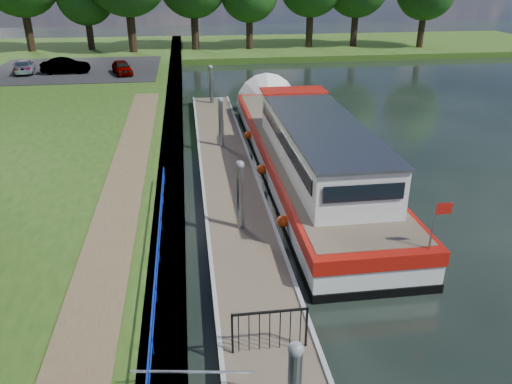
{
  "coord_description": "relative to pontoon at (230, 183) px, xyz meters",
  "views": [
    {
      "loc": [
        -1.64,
        -7.16,
        8.93
      ],
      "look_at": [
        0.65,
        9.27,
        1.4
      ],
      "focal_mm": 35.0,
      "sensor_mm": 36.0,
      "label": 1
    }
  ],
  "objects": [
    {
      "name": "bank_edge",
      "position": [
        -2.55,
        2.0,
        0.2
      ],
      "size": [
        1.1,
        90.0,
        0.78
      ],
      "primitive_type": "cube",
      "color": "#473D2D",
      "rests_on": "ground"
    },
    {
      "name": "far_bank",
      "position": [
        12.0,
        39.0,
        0.12
      ],
      "size": [
        60.0,
        18.0,
        0.6
      ],
      "primitive_type": "cube",
      "color": "#2A4A15",
      "rests_on": "ground"
    },
    {
      "name": "footpath",
      "position": [
        -4.4,
        -5.0,
        0.62
      ],
      "size": [
        1.6,
        40.0,
        0.05
      ],
      "primitive_type": "cube",
      "color": "brown",
      "rests_on": "riverbank"
    },
    {
      "name": "carpark",
      "position": [
        -11.0,
        25.0,
        0.62
      ],
      "size": [
        14.0,
        12.0,
        0.06
      ],
      "primitive_type": "cube",
      "color": "black",
      "rests_on": "riverbank"
    },
    {
      "name": "blue_fence",
      "position": [
        -2.75,
        -10.0,
        1.13
      ],
      "size": [
        0.04,
        18.04,
        0.72
      ],
      "color": "#0C2DBF",
      "rests_on": "riverbank"
    },
    {
      "name": "pontoon",
      "position": [
        0.0,
        0.0,
        0.0
      ],
      "size": [
        2.5,
        30.0,
        0.56
      ],
      "color": "brown",
      "rests_on": "ground"
    },
    {
      "name": "mooring_piles",
      "position": [
        0.0,
        0.0,
        1.1
      ],
      "size": [
        0.3,
        27.3,
        3.55
      ],
      "color": "gray",
      "rests_on": "ground"
    },
    {
      "name": "gate_panel",
      "position": [
        -0.0,
        -10.8,
        0.97
      ],
      "size": [
        1.85,
        0.05,
        1.15
      ],
      "color": "black",
      "rests_on": "ground"
    },
    {
      "name": "barge",
      "position": [
        3.6,
        1.69,
        0.9
      ],
      "size": [
        4.36,
        21.15,
        4.78
      ],
      "color": "black",
      "rests_on": "ground"
    },
    {
      "name": "car_a",
      "position": [
        -6.78,
        22.16,
        1.2
      ],
      "size": [
        2.16,
        3.48,
        1.1
      ],
      "primitive_type": "imported",
      "rotation": [
        0.0,
        0.0,
        0.29
      ],
      "color": "#999999",
      "rests_on": "carpark"
    },
    {
      "name": "car_b",
      "position": [
        -11.42,
        23.18,
        1.27
      ],
      "size": [
        3.83,
        1.45,
        1.25
      ],
      "primitive_type": "imported",
      "rotation": [
        0.0,
        0.0,
        1.61
      ],
      "color": "#999999",
      "rests_on": "carpark"
    },
    {
      "name": "car_c",
      "position": [
        -14.85,
        23.81,
        1.2
      ],
      "size": [
        2.23,
        3.99,
        1.09
      ],
      "primitive_type": "imported",
      "rotation": [
        0.0,
        0.0,
        3.34
      ],
      "color": "#999999",
      "rests_on": "carpark"
    }
  ]
}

